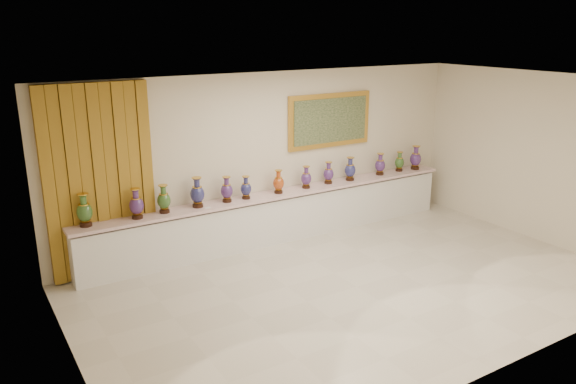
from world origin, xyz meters
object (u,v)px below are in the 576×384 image
object	(u,v)px
vase_1	(136,205)
vase_2	(164,200)
vase_0	(85,212)
counter	(279,217)

from	to	relation	value
vase_1	vase_2	world-z (taller)	vase_1
vase_1	vase_0	bearing A→B (deg)	175.61
vase_2	vase_1	bearing A→B (deg)	-174.74
vase_0	vase_1	world-z (taller)	vase_0
vase_0	vase_2	distance (m)	1.21
counter	vase_0	bearing A→B (deg)	179.84
vase_1	counter	bearing A→B (deg)	1.09
vase_1	vase_2	xyz separation A→B (m)	(0.45, 0.04, -0.01)
counter	vase_2	size ratio (longest dim) A/B	15.91
vase_2	counter	bearing A→B (deg)	0.20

